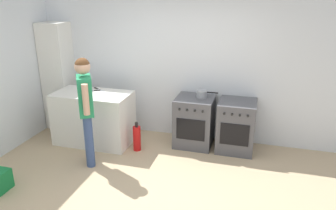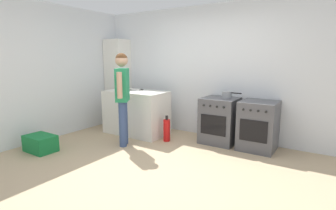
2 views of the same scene
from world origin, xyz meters
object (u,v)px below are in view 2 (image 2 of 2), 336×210
object	(u,v)px
oven_right	(258,126)
larder_cabinet	(118,82)
oven_left	(220,120)
pot	(227,95)
fire_extinguisher	(167,130)
recycling_crate_lower	(40,143)
person	(122,91)
knife_carving	(143,90)
knife_chef	(133,90)
knife_paring	(140,90)

from	to	relation	value
oven_right	larder_cabinet	world-z (taller)	larder_cabinet
oven_left	pot	xyz separation A→B (m)	(0.11, 0.04, 0.49)
fire_extinguisher	recycling_crate_lower	distance (m)	2.23
fire_extinguisher	person	bearing A→B (deg)	-130.80
knife_carving	person	distance (m)	0.98
knife_chef	larder_cabinet	xyz separation A→B (m)	(-0.79, 0.39, 0.10)
person	recycling_crate_lower	world-z (taller)	person
oven_left	knife_chef	world-z (taller)	knife_chef
pot	larder_cabinet	bearing A→B (deg)	178.78
fire_extinguisher	larder_cabinet	size ratio (longest dim) A/B	0.25
oven_right	fire_extinguisher	distance (m)	1.66
oven_right	knife_paring	distance (m)	2.47
oven_right	person	world-z (taller)	person
larder_cabinet	fire_extinguisher	bearing A→B (deg)	-18.05
knife_carving	fire_extinguisher	bearing A→B (deg)	-21.37
knife_chef	oven_left	bearing A→B (deg)	8.77
oven_left	oven_right	world-z (taller)	same
oven_right	knife_paring	xyz separation A→B (m)	(-2.41, -0.24, 0.48)
knife_chef	person	xyz separation A→B (m)	(0.46, -0.81, 0.09)
person	knife_carving	bearing A→B (deg)	106.26
knife_carving	knife_chef	size ratio (longest dim) A/B	0.98
recycling_crate_lower	knife_paring	bearing A→B (deg)	70.40
oven_right	larder_cabinet	xyz separation A→B (m)	(-3.36, 0.10, 0.57)
fire_extinguisher	pot	bearing A→B (deg)	28.01
knife_paring	fire_extinguisher	distance (m)	1.11
oven_left	pot	bearing A→B (deg)	21.50
knife_chef	recycling_crate_lower	size ratio (longest dim) A/B	0.58
person	larder_cabinet	world-z (taller)	larder_cabinet
person	fire_extinguisher	distance (m)	1.13
oven_right	person	distance (m)	2.45
oven_left	pot	distance (m)	0.50
oven_left	larder_cabinet	bearing A→B (deg)	177.80
knife_chef	recycling_crate_lower	world-z (taller)	knife_chef
pot	knife_chef	bearing A→B (deg)	-170.48
knife_chef	larder_cabinet	distance (m)	0.89
oven_left	larder_cabinet	size ratio (longest dim) A/B	0.42
person	larder_cabinet	distance (m)	1.73
pot	person	bearing A→B (deg)	-143.02
knife_paring	fire_extinguisher	bearing A→B (deg)	-15.95
knife_chef	larder_cabinet	size ratio (longest dim) A/B	0.15
oven_left	knife_paring	distance (m)	1.79
oven_left	oven_right	bearing A→B (deg)	-0.00
oven_right	knife_paring	size ratio (longest dim) A/B	4.39
recycling_crate_lower	knife_chef	bearing A→B (deg)	74.38
pot	person	distance (m)	1.90
knife_paring	person	size ratio (longest dim) A/B	0.12
oven_right	knife_paring	world-z (taller)	knife_paring
oven_right	knife_chef	xyz separation A→B (m)	(-2.57, -0.29, 0.48)
fire_extinguisher	larder_cabinet	world-z (taller)	larder_cabinet
pot	knife_paring	xyz separation A→B (m)	(-1.81, -0.28, -0.01)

